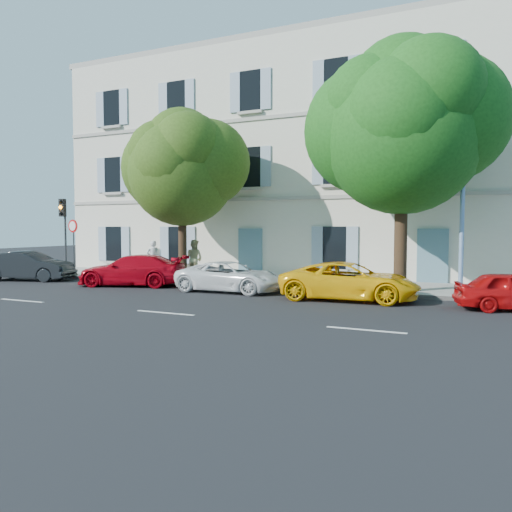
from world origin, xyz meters
The scene contains 15 objects.
ground centered at (0.00, 0.00, 0.00)m, with size 90.00×90.00×0.00m, color black.
sidewalk centered at (0.00, 4.45, 0.07)m, with size 36.00×4.50×0.15m, color #A09E96.
kerb centered at (0.00, 2.28, 0.08)m, with size 36.00×0.16×0.16m, color #9E998E.
building centered at (0.00, 10.20, 6.00)m, with size 28.00×7.00×12.00m, color beige.
car_dark_sedan centered at (-11.31, 0.89, 0.70)m, with size 1.49×4.28×1.41m, color black.
car_red_coupe centered at (-5.34, 1.19, 0.68)m, with size 1.91×4.71×1.37m, color #AF0513.
car_white_coupe centered at (-0.52, 1.20, 0.60)m, with size 1.99×4.32×1.20m, color white.
car_yellow_supercar centered at (4.35, 0.92, 0.67)m, with size 2.23×4.83×1.34m, color #FFBB0A.
tree_left centered at (-4.16, 3.39, 5.08)m, with size 4.94×4.94×7.65m.
tree_right centered at (5.79, 2.87, 5.96)m, with size 5.88×5.88×9.06m.
traffic_light centered at (-11.08, 2.93, 2.95)m, with size 0.32×0.44×3.87m.
road_sign centered at (-10.26, 2.75, 2.17)m, with size 0.65×0.12×2.80m.
street_lamp centered at (7.89, 2.86, 4.80)m, with size 0.41×1.76×8.21m.
pedestrian_a centered at (-6.45, 4.22, 1.03)m, with size 0.64×0.42×1.75m, color silver.
pedestrian_b centered at (-3.88, 3.93, 1.06)m, with size 0.89×0.69×1.82m, color #C5BA7E.
Camera 1 is at (8.61, -16.32, 2.56)m, focal length 35.00 mm.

